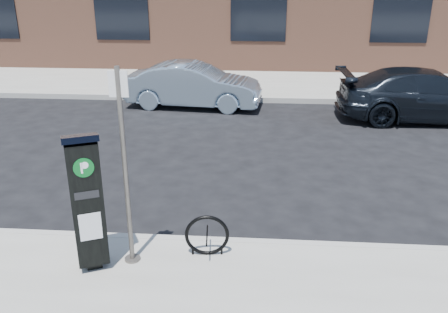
# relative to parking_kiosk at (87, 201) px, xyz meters

# --- Properties ---
(ground) EXTENTS (120.00, 120.00, 0.00)m
(ground) POSITION_rel_parking_kiosk_xyz_m (1.92, 0.77, -1.06)
(ground) COLOR black
(ground) RESTS_ON ground
(sidewalk_far) EXTENTS (60.00, 12.00, 0.15)m
(sidewalk_far) POSITION_rel_parking_kiosk_xyz_m (1.92, 14.77, -0.99)
(sidewalk_far) COLOR gray
(sidewalk_far) RESTS_ON ground
(curb_near) EXTENTS (60.00, 0.12, 0.16)m
(curb_near) POSITION_rel_parking_kiosk_xyz_m (1.92, 0.75, -0.99)
(curb_near) COLOR #9E9B93
(curb_near) RESTS_ON ground
(curb_far) EXTENTS (60.00, 0.12, 0.16)m
(curb_far) POSITION_rel_parking_kiosk_xyz_m (1.92, 8.79, -0.99)
(curb_far) COLOR #9E9B93
(curb_far) RESTS_ON ground
(parking_kiosk) EXTENTS (0.52, 0.49, 1.78)m
(parking_kiosk) POSITION_rel_parking_kiosk_xyz_m (0.00, 0.00, 0.00)
(parking_kiosk) COLOR black
(parking_kiosk) RESTS_ON sidewalk_near
(sign_pole) EXTENTS (0.22, 0.20, 2.50)m
(sign_pole) POSITION_rel_parking_kiosk_xyz_m (0.45, 0.17, 0.33)
(sign_pole) COLOR #54514A
(sign_pole) RESTS_ON sidewalk_near
(bike_rack) EXTENTS (0.58, 0.10, 0.58)m
(bike_rack) POSITION_rel_parking_kiosk_xyz_m (1.40, 0.37, -0.63)
(bike_rack) COLOR black
(bike_rack) RESTS_ON sidewalk_near
(car_silver) EXTENTS (3.90, 1.67, 1.25)m
(car_silver) POSITION_rel_parking_kiosk_xyz_m (0.16, 8.17, -0.44)
(car_silver) COLOR #92A8BA
(car_silver) RESTS_ON ground
(car_dark) EXTENTS (4.57, 1.93, 1.32)m
(car_dark) POSITION_rel_parking_kiosk_xyz_m (6.33, 7.34, -0.40)
(car_dark) COLOR black
(car_dark) RESTS_ON ground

